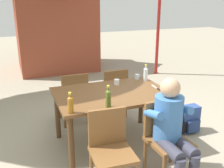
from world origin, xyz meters
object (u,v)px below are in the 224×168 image
object	(u,v)px
backpack_by_near_side	(189,119)
backpack_by_far_side	(182,121)
dining_table	(112,99)
table_knife	(156,88)
bottle_clear	(146,74)
brick_kiosk	(54,17)
cup_glass	(137,77)
chair_near_right	(165,135)
chair_near_left	(110,146)
cup_white	(117,82)
bottle_amber	(70,104)
bottle_olive	(108,98)
chair_far_left	(74,95)
person_in_white_shirt	(172,126)
chair_far_right	(113,90)

from	to	relation	value
backpack_by_near_side	backpack_by_far_side	bearing A→B (deg)	162.04
dining_table	table_knife	xyz separation A→B (m)	(0.65, -0.06, 0.10)
bottle_clear	backpack_by_near_side	size ratio (longest dim) A/B	0.62
brick_kiosk	cup_glass	bearing A→B (deg)	-82.71
dining_table	brick_kiosk	size ratio (longest dim) A/B	0.54
chair_near_right	chair_near_left	xyz separation A→B (m)	(-0.68, -0.00, 0.00)
dining_table	bottle_clear	size ratio (longest dim) A/B	5.95
chair_near_right	backpack_by_far_side	xyz separation A→B (m)	(0.79, 0.75, -0.30)
cup_white	backpack_by_near_side	xyz separation A→B (m)	(1.06, -0.39, -0.61)
bottle_amber	cup_white	distance (m)	1.13
bottle_olive	cup_white	bearing A→B (deg)	61.20
chair_near_left	backpack_by_far_side	xyz separation A→B (m)	(1.47, 0.75, -0.30)
chair_near_right	backpack_by_near_side	xyz separation A→B (m)	(0.91, 0.72, -0.29)
chair_far_left	bottle_amber	size ratio (longest dim) A/B	3.59
bottle_olive	backpack_by_near_side	bearing A→B (deg)	13.64
person_in_white_shirt	chair_near_left	bearing A→B (deg)	170.88
chair_far_right	chair_near_right	bearing A→B (deg)	-90.19
chair_near_right	chair_far_left	distance (m)	1.77
chair_far_left	table_knife	distance (m)	1.36
bottle_clear	table_knife	bearing A→B (deg)	-94.03
backpack_by_far_side	chair_near_right	bearing A→B (deg)	-136.40
person_in_white_shirt	brick_kiosk	world-z (taller)	brick_kiosk
person_in_white_shirt	backpack_by_near_side	distance (m)	1.31
table_knife	person_in_white_shirt	bearing A→B (deg)	-109.47
dining_table	table_knife	bearing A→B (deg)	-5.45
table_knife	brick_kiosk	world-z (taller)	brick_kiosk
backpack_by_far_side	chair_near_left	bearing A→B (deg)	-152.79
person_in_white_shirt	table_knife	size ratio (longest dim) A/B	4.90
chair_near_right	backpack_by_far_side	world-z (taller)	chair_near_right
cup_glass	cup_white	distance (m)	0.42
bottle_olive	chair_far_right	bearing A→B (deg)	66.04
bottle_olive	brick_kiosk	bearing A→B (deg)	86.86
bottle_olive	brick_kiosk	xyz separation A→B (m)	(0.28, 5.05, 0.57)
cup_glass	chair_far_right	bearing A→B (deg)	121.53
chair_near_right	chair_far_left	world-z (taller)	same
bottle_amber	bottle_clear	world-z (taller)	bottle_clear
table_knife	backpack_by_near_side	size ratio (longest dim) A/B	0.58
chair_near_right	bottle_clear	size ratio (longest dim) A/B	3.40
cup_glass	backpack_by_far_side	world-z (taller)	cup_glass
bottle_olive	backpack_by_near_side	distance (m)	1.66
dining_table	chair_near_left	bearing A→B (deg)	-112.38
bottle_clear	backpack_by_far_side	bearing A→B (deg)	-39.96
brick_kiosk	backpack_by_near_side	bearing A→B (deg)	-75.75
chair_near_right	cup_white	world-z (taller)	chair_near_right
chair_far_right	cup_white	distance (m)	0.64
bottle_clear	backpack_by_far_side	xyz separation A→B (m)	(0.45, -0.38, -0.70)
chair_near_right	table_knife	size ratio (longest dim) A/B	3.61
backpack_by_near_side	table_knife	bearing A→B (deg)	176.15
brick_kiosk	cup_white	bearing A→B (deg)	-88.23
chair_far_left	cup_glass	bearing A→B (deg)	-23.09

